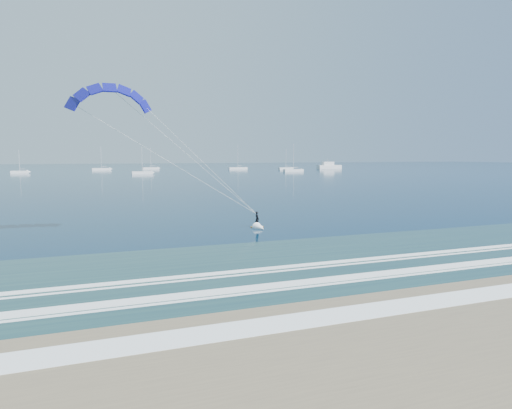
{
  "coord_description": "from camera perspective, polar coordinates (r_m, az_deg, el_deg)",
  "views": [
    {
      "loc": [
        -11.76,
        -19.19,
        7.87
      ],
      "look_at": [
        4.7,
        23.62,
        2.94
      ],
      "focal_mm": 32.0,
      "sensor_mm": 36.0,
      "label": 1
    }
  ],
  "objects": [
    {
      "name": "sailboat_7",
      "position": [
        260.73,
        -2.28,
        4.56
      ],
      "size": [
        10.8,
        2.4,
        13.92
      ],
      "color": "silver",
      "rests_on": "ground"
    },
    {
      "name": "kitesurfer_rig",
      "position": [
        46.1,
        -8.81,
        6.34
      ],
      "size": [
        21.34,
        4.68,
        15.55
      ],
      "color": "orange",
      "rests_on": "ground"
    },
    {
      "name": "sailboat_5",
      "position": [
        258.09,
        3.76,
        4.53
      ],
      "size": [
        8.45,
        2.4,
        11.57
      ],
      "color": "silver",
      "rests_on": "ground"
    },
    {
      "name": "sailboat_1",
      "position": [
        226.9,
        -27.43,
        3.63
      ],
      "size": [
        7.28,
        2.4,
        10.19
      ],
      "color": "silver",
      "rests_on": "ground"
    },
    {
      "name": "sailboat_3",
      "position": [
        199.55,
        -14.03,
        3.89
      ],
      "size": [
        8.65,
        2.4,
        12.01
      ],
      "color": "silver",
      "rests_on": "ground"
    },
    {
      "name": "sailboat_2",
      "position": [
        258.16,
        -18.75,
        4.22
      ],
      "size": [
        9.67,
        2.4,
        12.9
      ],
      "color": "silver",
      "rests_on": "ground"
    },
    {
      "name": "ground",
      "position": [
        23.84,
        10.16,
        -13.24
      ],
      "size": [
        900.0,
        900.0,
        0.0
      ],
      "primitive_type": "plane",
      "color": "#07243D",
      "rests_on": "ground"
    },
    {
      "name": "motor_yacht",
      "position": [
        277.92,
        9.1,
        4.77
      ],
      "size": [
        14.95,
        3.99,
        6.19
      ],
      "color": "silver",
      "rests_on": "ground"
    },
    {
      "name": "sailboat_4",
      "position": [
        267.09,
        -13.0,
        4.44
      ],
      "size": [
        9.08,
        2.4,
        12.29
      ],
      "color": "silver",
      "rests_on": "ground"
    },
    {
      "name": "sailboat_6",
      "position": [
        225.73,
        4.71,
        4.3
      ],
      "size": [
        10.05,
        2.4,
        13.43
      ],
      "color": "silver",
      "rests_on": "ground"
    }
  ]
}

